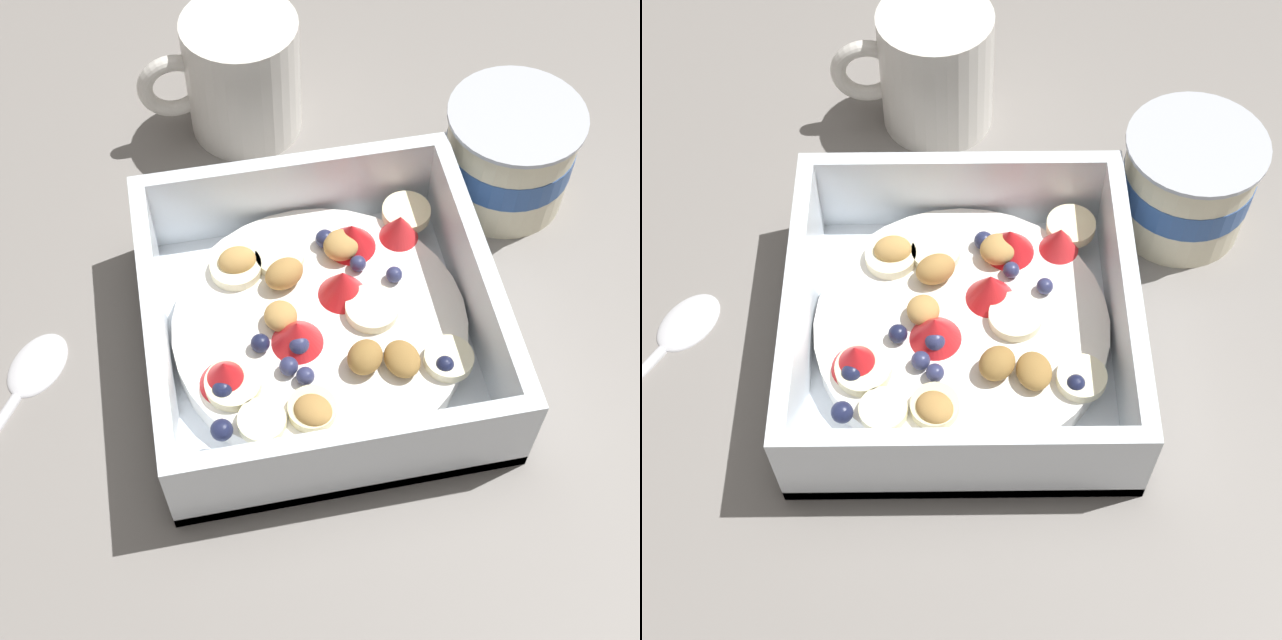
{
  "view_description": "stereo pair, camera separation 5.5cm",
  "coord_description": "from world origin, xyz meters",
  "views": [
    {
      "loc": [
        -0.04,
        -0.29,
        0.49
      ],
      "look_at": [
        0.02,
        0.01,
        0.03
      ],
      "focal_mm": 52.01,
      "sensor_mm": 36.0,
      "label": 1
    },
    {
      "loc": [
        0.01,
        -0.29,
        0.49
      ],
      "look_at": [
        0.02,
        0.01,
        0.03
      ],
      "focal_mm": 52.01,
      "sensor_mm": 36.0,
      "label": 2
    }
  ],
  "objects": [
    {
      "name": "coffee_mug",
      "position": [
        -0.01,
        0.21,
        0.05
      ],
      "size": [
        0.11,
        0.08,
        0.09
      ],
      "color": "white",
      "rests_on": "ground"
    },
    {
      "name": "spoon",
      "position": [
        -0.17,
        0.01,
        0.0
      ],
      "size": [
        0.11,
        0.16,
        0.01
      ],
      "color": "silver",
      "rests_on": "ground"
    },
    {
      "name": "fruit_bowl",
      "position": [
        0.02,
        0.01,
        0.02
      ],
      "size": [
        0.2,
        0.2,
        0.07
      ],
      "color": "white",
      "rests_on": "ground"
    },
    {
      "name": "ground_plane",
      "position": [
        0.0,
        0.0,
        0.0
      ],
      "size": [
        2.4,
        2.4,
        0.0
      ],
      "primitive_type": "plane",
      "color": "gray"
    },
    {
      "name": "yogurt_cup",
      "position": [
        0.16,
        0.11,
        0.04
      ],
      "size": [
        0.09,
        0.09,
        0.07
      ],
      "color": "beige",
      "rests_on": "ground"
    }
  ]
}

